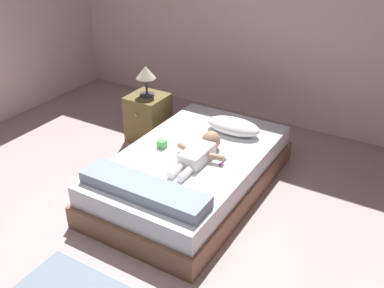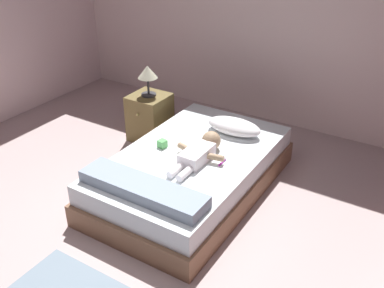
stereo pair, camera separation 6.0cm
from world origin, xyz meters
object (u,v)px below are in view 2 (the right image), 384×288
(baby, at_px, (201,151))
(nightstand, at_px, (150,117))
(toothbrush, at_px, (223,162))
(lamp, at_px, (148,74))
(bed, at_px, (192,172))
(pillow, at_px, (234,126))
(toy_block, at_px, (162,144))

(baby, height_order, nightstand, baby)
(toothbrush, bearing_deg, nightstand, 153.90)
(baby, xyz_separation_m, nightstand, (-1.05, 0.65, -0.20))
(nightstand, xyz_separation_m, lamp, (0.00, 0.00, 0.51))
(baby, height_order, lamp, lamp)
(toothbrush, distance_m, lamp, 1.45)
(toothbrush, xyz_separation_m, nightstand, (-1.26, 0.62, -0.14))
(nightstand, bearing_deg, bed, -33.45)
(pillow, xyz_separation_m, toothbrush, (0.17, -0.55, -0.06))
(bed, relative_size, lamp, 5.96)
(bed, height_order, pillow, pillow)
(bed, bearing_deg, pillow, 76.16)
(pillow, height_order, toothbrush, pillow)
(toothbrush, relative_size, nightstand, 0.25)
(baby, xyz_separation_m, toothbrush, (0.21, 0.03, -0.06))
(pillow, bearing_deg, bed, -103.84)
(pillow, height_order, lamp, lamp)
(pillow, relative_size, toothbrush, 4.10)
(nightstand, bearing_deg, pillow, -3.55)
(pillow, distance_m, nightstand, 1.11)
(pillow, distance_m, lamp, 1.13)
(nightstand, bearing_deg, lamp, 90.00)
(bed, height_order, lamp, lamp)
(toothbrush, bearing_deg, toy_block, -174.96)
(bed, xyz_separation_m, baby, (0.10, -0.02, 0.27))
(toothbrush, height_order, nightstand, nightstand)
(lamp, height_order, toy_block, lamp)
(bed, distance_m, baby, 0.29)
(toy_block, bearing_deg, nightstand, 134.17)
(bed, distance_m, pillow, 0.64)
(baby, bearing_deg, lamp, 148.30)
(bed, height_order, baby, baby)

